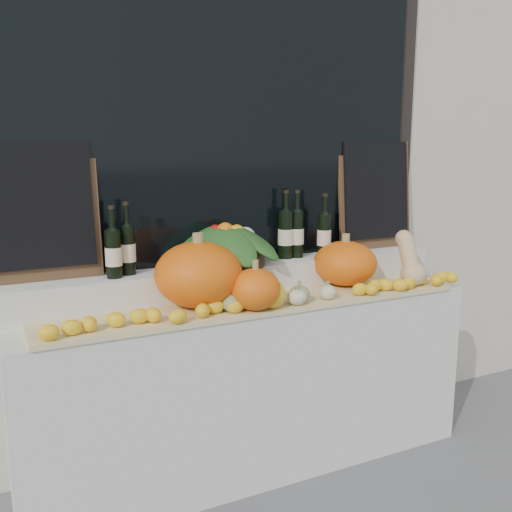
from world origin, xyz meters
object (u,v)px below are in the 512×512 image
pumpkin_left (199,274)px  butternut_squash (410,262)px  wine_bottle_tall (286,234)px  pumpkin_right (345,263)px  produce_bowl (225,245)px

pumpkin_left → butternut_squash: size_ratio=1.42×
pumpkin_left → wine_bottle_tall: (0.59, 0.23, 0.11)m
pumpkin_left → pumpkin_right: 0.84m
pumpkin_left → wine_bottle_tall: 0.64m
pumpkin_right → wine_bottle_tall: size_ratio=0.92×
produce_bowl → butternut_squash: bearing=-17.9°
butternut_squash → wine_bottle_tall: 0.68m
butternut_squash → produce_bowl: (-0.94, 0.30, 0.12)m
pumpkin_left → pumpkin_right: (0.84, 0.04, -0.03)m
pumpkin_left → wine_bottle_tall: bearing=21.5°
produce_bowl → wine_bottle_tall: bearing=5.1°
pumpkin_left → pumpkin_right: size_ratio=1.21×
butternut_squash → produce_bowl: bearing=162.1°
pumpkin_right → produce_bowl: produce_bowl is taller
pumpkin_left → butternut_squash: (1.16, -0.10, -0.03)m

